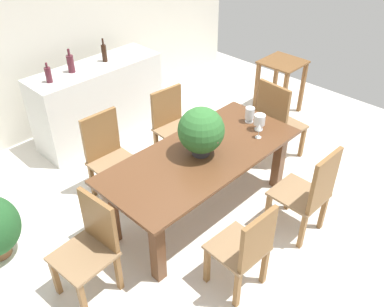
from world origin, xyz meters
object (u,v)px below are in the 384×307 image
Objects in this scene: kitchen_counter at (99,102)px; chair_near_left at (246,248)px; side_table at (281,75)px; flower_centerpiece at (201,131)px; chair_head_end at (91,243)px; crystal_vase_left at (260,120)px; wine_glass at (259,128)px; wine_bottle_tall at (104,53)px; crystal_vase_center_near at (250,114)px; wine_bottle_clear at (48,75)px; dining_table at (202,164)px; chair_foot_end at (276,120)px; chair_far_right at (172,122)px; wine_bottle_green at (71,63)px; chair_near_right at (311,191)px; chair_far_left at (108,152)px.

chair_near_left is at bearing -102.40° from kitchen_counter.
flower_centerpiece is at bearing -164.57° from side_table.
chair_head_end is 2.08m from crystal_vase_left.
crystal_vase_left is 0.10× the size of kitchen_counter.
wine_bottle_tall is (-0.25, 2.23, 0.25)m from wine_glass.
chair_head_end is 2.13m from crystal_vase_center_near.
chair_head_end is 3.94× the size of wine_bottle_clear.
dining_table is 1.29m from chair_foot_end.
chair_far_right is 1.14m from crystal_vase_left.
crystal_vase_center_near is (-0.50, 0.04, 0.27)m from chair_foot_end.
wine_glass is 0.55× the size of wine_bottle_green.
dining_table is 1.05m from chair_near_left.
flower_centerpiece is at bearing 152.43° from dining_table.
wine_bottle_green is 0.34m from wine_bottle_clear.
flower_centerpiece is (0.46, 0.94, 0.50)m from chair_near_left.
chair_head_end is 0.92× the size of chair_near_right.
wine_bottle_tall is 1.26× the size of wine_bottle_clear.
wine_bottle_clear is at bearing -87.96° from chair_near_left.
kitchen_counter is at bearing 101.13° from wine_glass.
chair_head_end is 1.96m from wine_glass.
flower_centerpiece is 2.10× the size of wine_bottle_clear.
kitchen_counter reaches higher than wine_glass.
flower_centerpiece is (-0.48, 0.96, 0.46)m from chair_near_right.
kitchen_counter is 5.95× the size of wine_bottle_green.
chair_near_left is 1.63m from crystal_vase_center_near.
chair_head_end is 1.39m from flower_centerpiece.
crystal_vase_left reaches higher than wine_glass.
side_table is at bearing 15.69° from dining_table.
chair_near_right is 4.26× the size of wine_bottle_clear.
crystal_vase_left reaches higher than chair_near_left.
chair_near_left is (0.84, -0.94, -0.01)m from chair_head_end.
wine_bottle_green is (-0.85, 2.16, 0.25)m from crystal_vase_left.
flower_centerpiece reaches higher than crystal_vase_left.
wine_glass is at bearing -153.32° from side_table.
chair_far_right is 1.10m from kitchen_counter.
side_table is (2.81, -0.28, 0.05)m from chair_far_left.
wine_bottle_clear is at bearing 46.85° from chair_foot_end.
crystal_vase_left is 2.19m from wine_bottle_tall.
side_table is (2.82, 1.59, 0.08)m from chair_near_left.
wine_bottle_clear is at bearing 122.72° from crystal_vase_center_near.
flower_centerpiece is 0.77m from crystal_vase_left.
dining_table is at bearing -100.01° from wine_bottle_tall.
side_table is (1.06, 0.65, 0.01)m from chair_foot_end.
wine_bottle_clear is at bearing 115.68° from wine_glass.
chair_far_right is at bearing -61.81° from wine_bottle_green.
kitchen_counter is (0.64, 2.92, -0.01)m from chair_near_left.
chair_far_right is at bearing 96.63° from wine_glass.
chair_far_left reaches higher than wine_glass.
chair_far_left is at bearing 132.87° from wine_glass.
crystal_vase_center_near is 0.58× the size of wine_bottle_tall.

